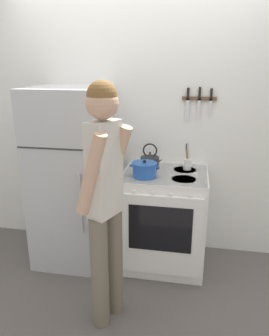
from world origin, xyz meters
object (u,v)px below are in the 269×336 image
stove_range (164,219)px  tea_kettle (150,160)px  utensil_jar (187,163)px  person (105,195)px  dutch_oven_pot (144,170)px  refrigerator (73,177)px

stove_range → tea_kettle: size_ratio=3.86×
utensil_jar → person: (-0.52, -0.94, 0.03)m
stove_range → tea_kettle: 0.56m
dutch_oven_pot → stove_range: bearing=31.2°
person → utensil_jar: bearing=-6.5°
refrigerator → dutch_oven_pot: refrigerator is taller
dutch_oven_pot → person: 0.69m
refrigerator → tea_kettle: bearing=12.9°
dutch_oven_pot → tea_kettle: 0.26m
refrigerator → person: person is taller
stove_range → dutch_oven_pot: dutch_oven_pot is taller
tea_kettle → utensil_jar: size_ratio=0.86×
person → stove_range: bearing=-0.7°
stove_range → dutch_oven_pot: 0.55m
refrigerator → tea_kettle: 0.74m
refrigerator → tea_kettle: size_ratio=7.03×
refrigerator → utensil_jar: bearing=9.0°
utensil_jar → person: 1.08m
dutch_oven_pot → tea_kettle: size_ratio=1.10×
refrigerator → stove_range: 0.94m
tea_kettle → utensil_jar: (0.34, 0.01, -0.01)m
stove_range → person: bearing=-113.4°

